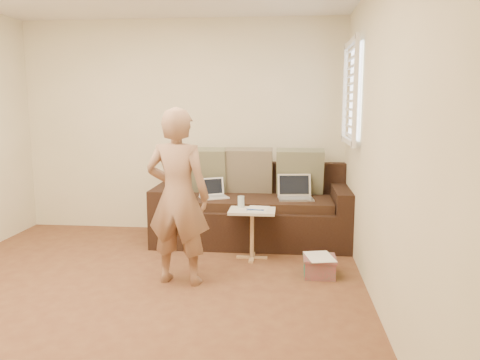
{
  "coord_description": "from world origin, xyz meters",
  "views": [
    {
      "loc": [
        1.28,
        -3.54,
        1.58
      ],
      "look_at": [
        0.8,
        1.4,
        0.78
      ],
      "focal_mm": 35.29,
      "sensor_mm": 36.0,
      "label": 1
    }
  ],
  "objects_px": {
    "sofa": "(252,205)",
    "side_table": "(252,234)",
    "laptop_silver": "(296,199)",
    "laptop_white": "(214,198)",
    "striped_box": "(319,266)",
    "drinking_glass": "(241,202)",
    "person": "(178,197)"
  },
  "relations": [
    {
      "from": "laptop_white",
      "to": "striped_box",
      "type": "relative_size",
      "value": 1.01
    },
    {
      "from": "drinking_glass",
      "to": "person",
      "type": "bearing_deg",
      "value": -120.18
    },
    {
      "from": "person",
      "to": "side_table",
      "type": "relative_size",
      "value": 3.03
    },
    {
      "from": "laptop_white",
      "to": "side_table",
      "type": "height_order",
      "value": "laptop_white"
    },
    {
      "from": "sofa",
      "to": "side_table",
      "type": "distance_m",
      "value": 0.65
    },
    {
      "from": "laptop_white",
      "to": "striped_box",
      "type": "xyz_separation_m",
      "value": [
        1.14,
        -0.99,
        -0.43
      ]
    },
    {
      "from": "laptop_silver",
      "to": "side_table",
      "type": "height_order",
      "value": "laptop_silver"
    },
    {
      "from": "sofa",
      "to": "person",
      "type": "xyz_separation_m",
      "value": [
        -0.55,
        -1.34,
        0.36
      ]
    },
    {
      "from": "striped_box",
      "to": "laptop_silver",
      "type": "bearing_deg",
      "value": 101.86
    },
    {
      "from": "side_table",
      "to": "striped_box",
      "type": "relative_size",
      "value": 1.72
    },
    {
      "from": "drinking_glass",
      "to": "striped_box",
      "type": "relative_size",
      "value": 0.4
    },
    {
      "from": "side_table",
      "to": "sofa",
      "type": "bearing_deg",
      "value": 94.44
    },
    {
      "from": "sofa",
      "to": "side_table",
      "type": "xyz_separation_m",
      "value": [
        0.05,
        -0.62,
        -0.17
      ]
    },
    {
      "from": "sofa",
      "to": "person",
      "type": "bearing_deg",
      "value": -112.32
    },
    {
      "from": "laptop_white",
      "to": "person",
      "type": "distance_m",
      "value": 1.29
    },
    {
      "from": "laptop_silver",
      "to": "laptop_white",
      "type": "xyz_separation_m",
      "value": [
        -0.93,
        -0.01,
        0.0
      ]
    },
    {
      "from": "laptop_silver",
      "to": "striped_box",
      "type": "relative_size",
      "value": 1.28
    },
    {
      "from": "striped_box",
      "to": "sofa",
      "type": "bearing_deg",
      "value": 123.45
    },
    {
      "from": "side_table",
      "to": "drinking_glass",
      "type": "bearing_deg",
      "value": 140.47
    },
    {
      "from": "laptop_white",
      "to": "side_table",
      "type": "xyz_separation_m",
      "value": [
        0.48,
        -0.54,
        -0.26
      ]
    },
    {
      "from": "side_table",
      "to": "laptop_white",
      "type": "bearing_deg",
      "value": 131.31
    },
    {
      "from": "sofa",
      "to": "laptop_silver",
      "type": "distance_m",
      "value": 0.51
    },
    {
      "from": "sofa",
      "to": "side_table",
      "type": "bearing_deg",
      "value": -85.56
    },
    {
      "from": "sofa",
      "to": "side_table",
      "type": "height_order",
      "value": "sofa"
    },
    {
      "from": "sofa",
      "to": "side_table",
      "type": "relative_size",
      "value": 4.26
    },
    {
      "from": "sofa",
      "to": "person",
      "type": "relative_size",
      "value": 1.41
    },
    {
      "from": "sofa",
      "to": "laptop_white",
      "type": "bearing_deg",
      "value": -168.9
    },
    {
      "from": "person",
      "to": "drinking_glass",
      "type": "relative_size",
      "value": 13.03
    },
    {
      "from": "laptop_silver",
      "to": "person",
      "type": "height_order",
      "value": "person"
    },
    {
      "from": "sofa",
      "to": "drinking_glass",
      "type": "height_order",
      "value": "sofa"
    },
    {
      "from": "sofa",
      "to": "drinking_glass",
      "type": "bearing_deg",
      "value": -98.13
    },
    {
      "from": "person",
      "to": "striped_box",
      "type": "xyz_separation_m",
      "value": [
        1.26,
        0.27,
        -0.69
      ]
    }
  ]
}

